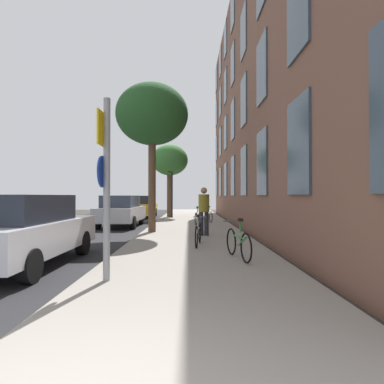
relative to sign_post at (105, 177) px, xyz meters
The scene contains 16 objects.
ground_plane 11.26m from the sign_post, 99.82° to the left, with size 41.80×41.80×0.00m, color #332D28.
road_asphalt 11.79m from the sign_post, 110.07° to the left, with size 7.00×38.00×0.01m, color #232326.
sidewalk 11.20m from the sign_post, 81.62° to the left, with size 4.20×38.00×0.12m, color gray.
building_facade 12.25m from the sign_post, 68.06° to the left, with size 0.56×27.00×13.57m.
sign_post is the anchor object (origin of this frame).
traffic_light 16.53m from the sign_post, 89.38° to the left, with size 0.43×0.24×3.99m.
tree_near 8.22m from the sign_post, 90.52° to the left, with size 3.00×3.00×6.17m.
tree_far 17.31m from the sign_post, 89.71° to the left, with size 2.59×2.59×5.17m.
bicycle_0 3.57m from the sign_post, 35.98° to the left, with size 0.49×1.68×0.96m.
bicycle_1 4.60m from the sign_post, 66.34° to the left, with size 0.42×1.70×0.93m.
bicycle_2 11.35m from the sign_post, 80.09° to the left, with size 0.51×1.67×0.94m.
bicycle_3 12.92m from the sign_post, 78.42° to the left, with size 0.50×1.56×0.92m.
pedestrian_0 6.75m from the sign_post, 72.37° to the left, with size 0.55×0.55×1.81m.
car_0 2.95m from the sign_post, 144.83° to the left, with size 1.87×4.51×1.62m.
car_1 11.20m from the sign_post, 100.58° to the left, with size 1.96×4.29×1.62m.
car_2 18.39m from the sign_post, 96.48° to the left, with size 1.94×4.38×1.62m.
Camera 1 is at (0.97, -1.55, 1.60)m, focal length 29.86 mm.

